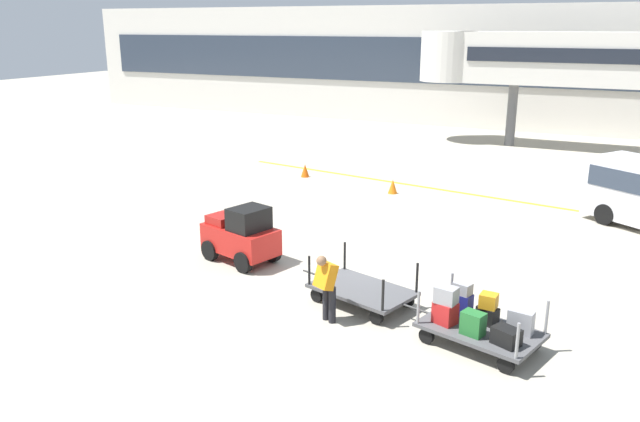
{
  "coord_description": "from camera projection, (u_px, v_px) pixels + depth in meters",
  "views": [
    {
      "loc": [
        5.93,
        -14.56,
        6.22
      ],
      "look_at": [
        -1.26,
        0.35,
        1.33
      ],
      "focal_mm": 35.56,
      "sensor_mm": 36.0,
      "label": 1
    }
  ],
  "objects": [
    {
      "name": "jet_bridge",
      "position": [
        556.0,
        59.0,
        31.79
      ],
      "size": [
        15.15,
        3.0,
        5.87
      ],
      "color": "silver",
      "rests_on": "ground_plane"
    },
    {
      "name": "terminal_building",
      "position": [
        523.0,
        68.0,
        38.21
      ],
      "size": [
        63.94,
        2.51,
        7.38
      ],
      "color": "silver",
      "rests_on": "ground_plane"
    },
    {
      "name": "safety_cone_far",
      "position": [
        393.0,
        186.0,
        24.19
      ],
      "size": [
        0.36,
        0.36,
        0.55
      ],
      "primitive_type": "cone",
      "color": "orange",
      "rests_on": "ground_plane"
    },
    {
      "name": "safety_cone_near",
      "position": [
        305.0,
        170.0,
        26.82
      ],
      "size": [
        0.36,
        0.36,
        0.55
      ],
      "primitive_type": "cone",
      "color": "#EA590F",
      "rests_on": "ground_plane"
    },
    {
      "name": "baggage_cart_middle",
      "position": [
        478.0,
        321.0,
        12.62
      ],
      "size": [
        3.08,
        1.98,
        1.18
      ],
      "color": "#4C4C4F",
      "rests_on": "ground_plane"
    },
    {
      "name": "baggage_tug",
      "position": [
        241.0,
        235.0,
        17.12
      ],
      "size": [
        2.32,
        1.71,
        1.58
      ],
      "color": "red",
      "rests_on": "ground_plane"
    },
    {
      "name": "ground_plane",
      "position": [
        357.0,
        268.0,
        16.81
      ],
      "size": [
        120.0,
        120.0,
        0.0
      ],
      "primitive_type": "plane",
      "color": "#A8A08E"
    },
    {
      "name": "baggage_cart_lead",
      "position": [
        362.0,
        290.0,
        14.58
      ],
      "size": [
        3.08,
        1.98,
        1.1
      ],
      "color": "#4C4C4F",
      "rests_on": "ground_plane"
    },
    {
      "name": "baggage_handler",
      "position": [
        327.0,
        285.0,
        13.56
      ],
      "size": [
        0.54,
        0.55,
        1.56
      ],
      "color": "black",
      "rests_on": "ground_plane"
    },
    {
      "name": "apron_lead_line",
      "position": [
        468.0,
        194.0,
        24.18
      ],
      "size": [
        20.6,
        3.55,
        0.01
      ],
      "primitive_type": "cube",
      "rotation": [
        0.0,
        0.0,
        -0.16
      ],
      "color": "yellow",
      "rests_on": "ground_plane"
    }
  ]
}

